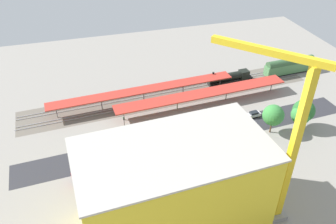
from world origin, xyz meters
TOP-DOWN VIEW (x-y plane):
  - ground_plane at (0.00, 0.00)m, footprint 155.98×155.98m
  - rail_bed at (0.00, -20.42)m, footprint 98.11×19.12m
  - street_asphalt at (0.00, 2.30)m, footprint 97.85×14.87m
  - track_rails at (0.00, -20.42)m, footprint 97.32×12.70m
  - platform_canopy_near at (-8.23, -12.39)m, footprint 57.07×8.72m
  - platform_canopy_far at (9.29, -19.29)m, footprint 60.80×8.25m
  - locomotive at (-22.93, -23.05)m, footprint 16.93×3.68m
  - passenger_coach at (-46.23, -23.05)m, footprint 19.86×4.33m
  - parked_car_0 at (-27.05, -1.32)m, footprint 4.90×2.15m
  - parked_car_1 at (-20.78, -1.54)m, footprint 4.53×2.13m
  - parked_car_2 at (-13.87, -0.71)m, footprint 4.62×2.23m
  - parked_car_3 at (-6.93, -0.61)m, footprint 4.73×2.01m
  - parked_car_4 at (-1.08, -0.66)m, footprint 4.54×2.19m
  - parked_car_5 at (6.02, -0.91)m, footprint 4.58×2.15m
  - parked_car_6 at (12.78, -1.46)m, footprint 4.65×2.06m
  - parked_car_7 at (18.71, -0.71)m, footprint 4.64×1.96m
  - construction_building at (13.73, 27.97)m, footprint 37.48×21.37m
  - construction_roof_slab at (13.73, 27.97)m, footprint 38.12×22.00m
  - tower_crane at (-6.92, 32.32)m, footprint 17.10×18.75m
  - box_truck_0 at (0.22, 13.44)m, footprint 9.55×3.17m
  - box_truck_1 at (28.94, 11.42)m, footprint 9.54×3.78m
  - box_truck_2 at (22.29, 12.86)m, footprint 8.21×2.72m
  - street_tree_0 at (-8.69, 6.30)m, footprint 5.63×5.63m
  - street_tree_1 at (-30.17, 7.51)m, footprint 5.53×5.53m
  - street_tree_2 at (-31.33, 6.84)m, footprint 6.31×6.31m
  - street_tree_3 at (-21.73, 6.66)m, footprint 5.99×5.99m
  - traffic_light at (18.45, -2.64)m, footprint 0.50×0.36m

SIDE VIEW (x-z plane):
  - ground_plane at x=0.00m, z-range 0.00..0.00m
  - rail_bed at x=0.00m, z-range 0.00..0.01m
  - street_asphalt at x=0.00m, z-range 0.00..0.01m
  - track_rails at x=0.00m, z-range 0.12..0.24m
  - parked_car_7 at x=18.71m, z-range -0.09..1.50m
  - parked_car_5 at x=6.02m, z-range -0.09..1.52m
  - parked_car_6 at x=12.78m, z-range -0.09..1.52m
  - parked_car_2 at x=-13.87m, z-range -0.08..1.58m
  - parked_car_4 at x=-1.08m, z-range -0.09..1.59m
  - parked_car_3 at x=-6.93m, z-range -0.08..1.59m
  - parked_car_1 at x=-20.78m, z-range -0.10..1.67m
  - parked_car_0 at x=-27.05m, z-range -0.09..1.67m
  - box_truck_1 at x=28.94m, z-range -0.04..3.41m
  - box_truck_2 at x=22.29m, z-range -0.05..3.48m
  - box_truck_0 at x=0.22m, z-range -0.04..3.56m
  - locomotive at x=-22.93m, z-range -0.72..4.34m
  - passenger_coach at x=-46.23m, z-range 0.14..6.13m
  - platform_canopy_near at x=-8.23m, z-range 1.89..6.10m
  - platform_canopy_far at x=9.29m, z-range 2.03..6.50m
  - traffic_light at x=18.45m, z-range 1.09..7.85m
  - street_tree_0 at x=-8.69m, z-range 0.92..8.40m
  - street_tree_1 at x=-30.17m, z-range 1.10..8.84m
  - street_tree_2 at x=-31.33m, z-range 1.26..10.13m
  - street_tree_3 at x=-21.73m, z-range 1.43..10.32m
  - construction_building at x=13.73m, z-range 0.00..19.37m
  - construction_roof_slab at x=13.73m, z-range 19.37..19.77m
  - tower_crane at x=-6.92m, z-range 2.96..40.78m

